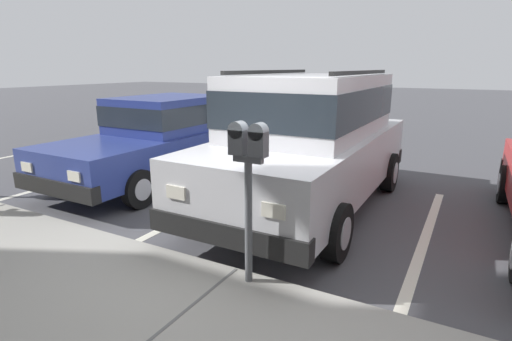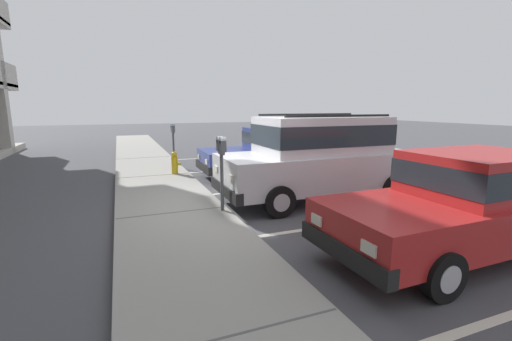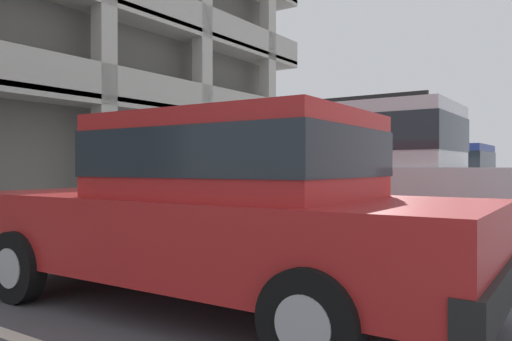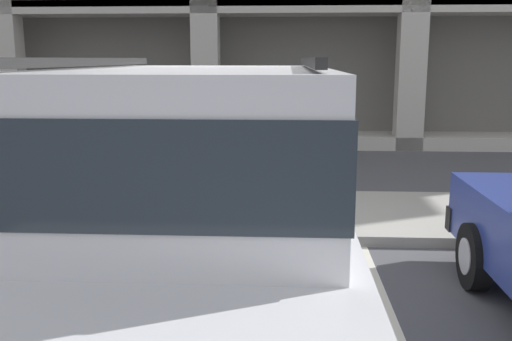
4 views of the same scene
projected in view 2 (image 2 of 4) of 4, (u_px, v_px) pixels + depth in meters
ground_plane at (235, 213)px, 7.34m from camera, size 80.00×80.00×0.10m
sidewalk at (174, 215)px, 6.85m from camera, size 40.00×2.20×0.12m
parking_stall_lines at (266, 189)px, 9.26m from camera, size 12.50×4.80×0.01m
silver_suv at (320, 155)px, 8.08m from camera, size 2.02×4.78×2.03m
red_sedan at (469, 201)px, 5.12m from camera, size 1.90×4.51×1.54m
dark_hatchback at (274, 150)px, 10.98m from camera, size 1.87×4.49×1.54m
parking_meter_near at (221, 156)px, 6.78m from camera, size 0.35×0.12×1.51m
parking_meter_far at (173, 134)px, 12.42m from camera, size 0.35×0.12×1.47m
fire_hydrant at (175, 163)px, 10.74m from camera, size 0.30×0.30×0.70m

